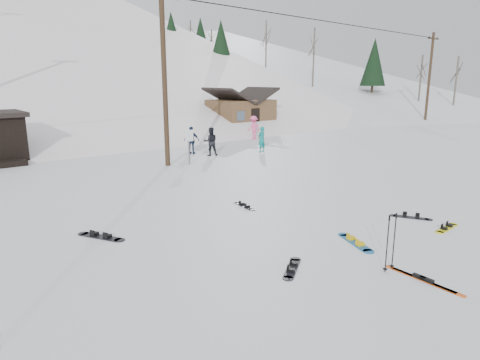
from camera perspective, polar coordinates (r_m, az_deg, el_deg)
ground at (r=11.57m, az=17.09°, el=-10.15°), size 200.00×200.00×0.00m
ski_slope at (r=63.64m, az=-29.24°, el=-3.42°), size 60.00×85.24×65.97m
ridge_right at (r=74.55m, az=1.35°, el=1.35°), size 45.66×93.98×54.59m
treeline_right at (r=65.77m, az=4.59°, el=9.39°), size 20.00×60.00×10.00m
utility_pole at (r=22.63m, az=-10.06°, el=13.62°), size 2.00×0.26×9.00m
utility_pole_right at (r=48.62m, az=23.94°, el=12.46°), size 2.00×0.26×9.00m
trail_sign at (r=23.05m, az=-6.80°, el=5.22°), size 0.50×0.09×1.85m
cabin at (r=38.35m, az=0.09°, el=8.84°), size 5.39×4.40×3.77m
hero_snowboard at (r=12.55m, az=15.13°, el=-8.00°), size 0.79×1.51×0.11m
hero_skis at (r=10.86m, az=23.23°, el=-12.10°), size 0.18×1.94×0.10m
ski_poles at (r=10.86m, az=19.46°, el=-7.79°), size 0.39×0.10×1.41m
board_scatter_a at (r=10.66m, az=6.96°, el=-11.56°), size 1.17×0.88×0.10m
board_scatter_b at (r=13.18m, az=-18.05°, el=-7.16°), size 0.93×1.47×0.11m
board_scatter_d at (r=15.32m, az=21.83°, el=-4.61°), size 0.76×1.21×0.09m
board_scatter_e at (r=14.70m, az=25.84°, el=-5.76°), size 1.33×0.34×0.09m
board_scatter_f at (r=15.49m, az=0.58°, el=-3.43°), size 0.39×1.30×0.09m
skier_teal at (r=26.87m, az=2.89°, el=5.43°), size 0.63×0.46×1.61m
skier_dark at (r=25.66m, az=-3.93°, el=5.14°), size 1.02×0.95×1.69m
skier_pink at (r=32.75m, az=1.82°, el=7.00°), size 1.15×0.68×1.76m
skier_navy at (r=26.33m, az=-6.47°, el=5.28°), size 0.92×1.03×1.68m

